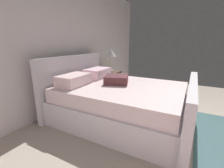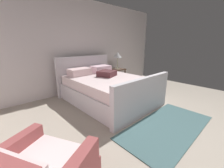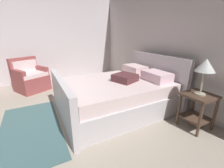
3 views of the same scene
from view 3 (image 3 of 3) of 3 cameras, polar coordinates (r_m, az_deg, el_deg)
The scene contains 7 objects.
wall_back at distance 3.53m, azimuth 23.15°, elevation 14.37°, with size 6.14×0.12×2.68m, color silver.
wall_side_left at distance 5.41m, azimuth -35.47°, elevation 13.46°, with size 0.12×6.74×2.68m, color silver.
bed at distance 3.09m, azimuth 2.20°, elevation -3.57°, with size 1.76×2.25×1.08m.
nightstand_right at distance 2.82m, azimuth 29.96°, elevation -7.17°, with size 0.44×0.44×0.60m.
table_lamp_right at distance 2.64m, azimuth 32.23°, elevation 5.78°, with size 0.29×0.29×0.57m.
armchair at distance 4.73m, azimuth -28.89°, elevation 1.99°, with size 0.99×0.98×0.90m.
area_rug at distance 2.93m, azimuth -28.77°, elevation -14.93°, with size 1.92×0.91×0.01m, color #416164.
Camera 3 is at (2.29, 0.69, 1.51)m, focal length 23.84 mm.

